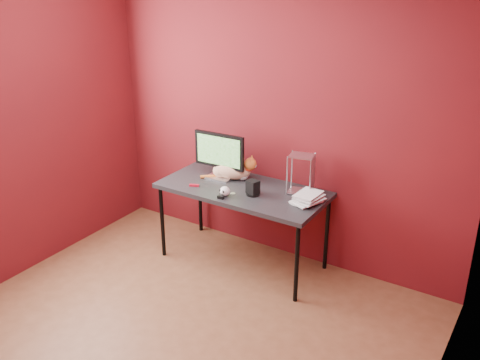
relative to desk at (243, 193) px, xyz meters
The scene contains 11 objects.
room 1.57m from the desk, 83.75° to the right, with size 3.52×3.52×2.61m.
desk is the anchor object (origin of this frame).
monitor 0.43m from the desk, 165.10° to the left, with size 0.50×0.17×0.43m.
cat 0.27m from the desk, 145.38° to the left, with size 0.49×0.30×0.24m.
skull_mug 0.25m from the desk, 100.21° to the right, with size 0.09×0.09×0.09m.
speaker 0.20m from the desk, 27.51° to the right, with size 0.12×0.12×0.13m.
book_stack 0.76m from the desk, ahead, with size 0.25×0.29×0.96m.
wire_rack 0.55m from the desk, 21.49° to the left, with size 0.23×0.21×0.35m.
pocket_knife 0.44m from the desk, 153.27° to the right, with size 0.09×0.02×0.02m, color #A30C1F.
black_gadget 0.30m from the desk, 97.78° to the right, with size 0.06×0.03×0.03m, color black.
washer 0.16m from the desk, 93.42° to the right, with size 0.04×0.04×0.00m, color silver.
Camera 1 is at (2.14, -2.32, 2.64)m, focal length 40.00 mm.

